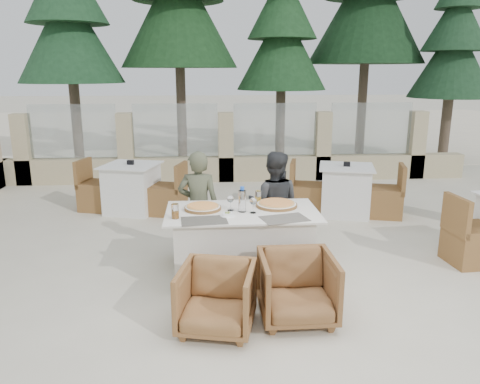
{
  "coord_description": "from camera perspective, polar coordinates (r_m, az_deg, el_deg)",
  "views": [
    {
      "loc": [
        -0.43,
        -4.62,
        2.2
      ],
      "look_at": [
        -0.05,
        0.37,
        0.9
      ],
      "focal_mm": 35.0,
      "sensor_mm": 36.0,
      "label": 1
    }
  ],
  "objects": [
    {
      "name": "wine_glass_centre",
      "position": [
        4.91,
        -1.17,
        -1.24
      ],
      "size": [
        0.09,
        0.09,
        0.18
      ],
      "primitive_type": null,
      "rotation": [
        0.0,
        0.0,
        0.3
      ],
      "color": "silver",
      "rests_on": "dining_table"
    },
    {
      "name": "diner_left",
      "position": [
        5.48,
        -5.07,
        -1.79
      ],
      "size": [
        0.51,
        0.36,
        1.32
      ],
      "primitive_type": "imported",
      "rotation": [
        0.0,
        0.0,
        3.04
      ],
      "color": "#4E523C",
      "rests_on": "ground"
    },
    {
      "name": "ground",
      "position": [
        5.13,
        0.88,
        -10.8
      ],
      "size": [
        80.0,
        80.0,
        0.0
      ],
      "primitive_type": "plane",
      "color": "beige",
      "rests_on": "ground"
    },
    {
      "name": "placemat_near_left",
      "position": [
        4.62,
        -4.39,
        -3.48
      ],
      "size": [
        0.47,
        0.33,
        0.0
      ],
      "primitive_type": "cube",
      "rotation": [
        0.0,
        0.0,
        0.08
      ],
      "color": "#514D45",
      "rests_on": "dining_table"
    },
    {
      "name": "beer_glass_left",
      "position": [
        4.7,
        -7.91,
        -2.33
      ],
      "size": [
        0.08,
        0.08,
        0.15
      ],
      "primitive_type": "cylinder",
      "rotation": [
        0.0,
        0.0,
        -0.08
      ],
      "color": "orange",
      "rests_on": "dining_table"
    },
    {
      "name": "placemat_near_right",
      "position": [
        4.68,
        5.44,
        -3.25
      ],
      "size": [
        0.51,
        0.4,
        0.0
      ],
      "primitive_type": "cube",
      "rotation": [
        0.0,
        0.0,
        0.24
      ],
      "color": "#625D54",
      "rests_on": "dining_table"
    },
    {
      "name": "armchair_near_right",
      "position": [
        4.32,
        7.0,
        -11.49
      ],
      "size": [
        0.66,
        0.68,
        0.62
      ],
      "primitive_type": "imported",
      "rotation": [
        0.0,
        0.0,
        0.0
      ],
      "color": "brown",
      "rests_on": "ground"
    },
    {
      "name": "water_bottle",
      "position": [
        4.85,
        0.27,
        -0.9
      ],
      "size": [
        0.1,
        0.1,
        0.27
      ],
      "primitive_type": "cylinder",
      "rotation": [
        0.0,
        0.0,
        -0.3
      ],
      "color": "#ACCCE3",
      "rests_on": "dining_table"
    },
    {
      "name": "pine_mid_right",
      "position": [
        13.17,
        15.24,
        19.29
      ],
      "size": [
        2.99,
        2.99,
        6.8
      ],
      "primitive_type": "cone",
      "color": "#17381C",
      "rests_on": "ground"
    },
    {
      "name": "bg_table_a",
      "position": [
        7.65,
        -13.03,
        0.45
      ],
      "size": [
        1.8,
        1.24,
        0.77
      ],
      "primitive_type": null,
      "rotation": [
        0.0,
        0.0,
        -0.28
      ],
      "color": "white",
      "rests_on": "ground"
    },
    {
      "name": "sand_patch",
      "position": [
        18.75,
        -3.07,
        7.8
      ],
      "size": [
        30.0,
        16.0,
        0.01
      ],
      "primitive_type": "cube",
      "color": "#F2E4C6",
      "rests_on": "ground"
    },
    {
      "name": "pizza_left",
      "position": [
        4.98,
        -4.57,
        -1.86
      ],
      "size": [
        0.4,
        0.4,
        0.05
      ],
      "primitive_type": "cylinder",
      "rotation": [
        0.0,
        0.0,
        0.04
      ],
      "color": "orange",
      "rests_on": "dining_table"
    },
    {
      "name": "armchair_far_right",
      "position": [
        5.75,
        5.12,
        -5.09
      ],
      "size": [
        0.76,
        0.77,
        0.54
      ],
      "primitive_type": "imported",
      "rotation": [
        0.0,
        0.0,
        3.54
      ],
      "color": "brown",
      "rests_on": "ground"
    },
    {
      "name": "perimeter_wall_far",
      "position": [
        9.53,
        -1.75,
        6.1
      ],
      "size": [
        10.0,
        0.34,
        1.6
      ],
      "primitive_type": null,
      "color": "tan",
      "rests_on": "ground"
    },
    {
      "name": "pine_mid_left",
      "position": [
        12.18,
        -7.47,
        19.38
      ],
      "size": [
        2.86,
        2.86,
        6.5
      ],
      "primitive_type": "cone",
      "color": "#1C441F",
      "rests_on": "ground"
    },
    {
      "name": "beer_glass_right",
      "position": [
        5.19,
        2.2,
        -0.62
      ],
      "size": [
        0.07,
        0.07,
        0.14
      ],
      "primitive_type": "cylinder",
      "rotation": [
        0.0,
        0.0,
        -0.08
      ],
      "color": "gold",
      "rests_on": "dining_table"
    },
    {
      "name": "pine_far_left",
      "position": [
        12.03,
        -20.0,
        16.34
      ],
      "size": [
        2.42,
        2.42,
        5.5
      ],
      "primitive_type": "cone",
      "color": "#204B29",
      "rests_on": "ground"
    },
    {
      "name": "armchair_near_left",
      "position": [
        4.14,
        -2.87,
        -12.81
      ],
      "size": [
        0.76,
        0.77,
        0.59
      ],
      "primitive_type": "imported",
      "rotation": [
        0.0,
        0.0,
        -0.22
      ],
      "color": "brown",
      "rests_on": "ground"
    },
    {
      "name": "olive_dish",
      "position": [
        4.74,
        -1.52,
        -2.7
      ],
      "size": [
        0.12,
        0.12,
        0.04
      ],
      "primitive_type": null,
      "rotation": [
        0.0,
        0.0,
        -0.09
      ],
      "color": "white",
      "rests_on": "dining_table"
    },
    {
      "name": "diner_right",
      "position": [
        5.59,
        4.14,
        -1.58
      ],
      "size": [
        0.73,
        0.63,
        1.29
      ],
      "primitive_type": "imported",
      "rotation": [
        0.0,
        0.0,
        2.89
      ],
      "color": "#333537",
      "rests_on": "ground"
    },
    {
      "name": "dining_table",
      "position": [
        5.04,
        0.26,
        -6.54
      ],
      "size": [
        1.6,
        0.9,
        0.77
      ],
      "primitive_type": null,
      "color": "silver",
      "rests_on": "ground"
    },
    {
      "name": "armchair_far_left",
      "position": [
        5.54,
        -4.76,
        -5.76
      ],
      "size": [
        0.65,
        0.67,
        0.56
      ],
      "primitive_type": "imported",
      "rotation": [
        0.0,
        0.0,
        3.23
      ],
      "color": "brown",
      "rests_on": "ground"
    },
    {
      "name": "pizza_right",
      "position": [
        5.09,
        4.48,
        -1.44
      ],
      "size": [
        0.49,
        0.49,
        0.06
      ],
      "primitive_type": "cylinder",
      "rotation": [
        0.0,
        0.0,
        0.11
      ],
      "color": "#DD5A1E",
      "rests_on": "dining_table"
    },
    {
      "name": "bg_table_b",
      "position": [
        7.5,
        12.72,
        0.19
      ],
      "size": [
        1.8,
        1.22,
        0.77
      ],
      "primitive_type": null,
      "rotation": [
        0.0,
        0.0,
        -0.26
      ],
      "color": "white",
      "rests_on": "ground"
    },
    {
      "name": "pine_centre",
      "position": [
        11.98,
        5.09,
        15.93
      ],
      "size": [
        2.2,
        2.2,
        5.0
      ],
      "primitive_type": "cone",
      "color": "#1F4924",
      "rests_on": "ground"
    },
    {
      "name": "pine_far_right",
      "position": [
        12.6,
        24.41,
        13.53
      ],
      "size": [
        1.98,
        1.98,
        4.5
      ],
      "primitive_type": "cone",
      "color": "#1D4125",
      "rests_on": "ground"
    },
    {
      "name": "wine_glass_near",
      "position": [
        4.82,
        1.61,
        -1.53
      ],
      "size": [
        0.1,
        0.1,
        0.18
      ],
      "primitive_type": null,
      "rotation": [
        0.0,
        0.0,
        0.42
      ],
      "color": "white",
      "rests_on": "dining_table"
    }
  ]
}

